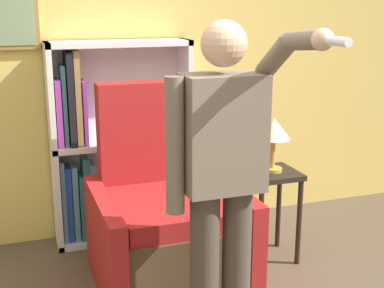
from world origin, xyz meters
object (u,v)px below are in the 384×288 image
(armchair, at_px, (166,223))
(table_lamp, at_px, (273,131))
(side_table, at_px, (271,192))
(person_standing, at_px, (222,174))
(bookcase, at_px, (106,146))

(armchair, bearing_deg, table_lamp, 2.78)
(side_table, bearing_deg, armchair, -177.22)
(side_table, bearing_deg, table_lamp, 0.00)
(person_standing, height_order, table_lamp, person_standing)
(armchair, relative_size, person_standing, 0.75)
(person_standing, bearing_deg, bookcase, 100.63)
(person_standing, xyz_separation_m, table_lamp, (0.73, 0.85, -0.04))
(armchair, bearing_deg, bookcase, 107.62)
(bookcase, distance_m, table_lamp, 1.27)
(armchair, distance_m, person_standing, 1.00)
(person_standing, bearing_deg, armchair, 93.80)
(bookcase, xyz_separation_m, table_lamp, (1.02, -0.72, 0.20))
(bookcase, height_order, table_lamp, bookcase)
(armchair, bearing_deg, side_table, 2.78)
(side_table, distance_m, table_lamp, 0.44)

